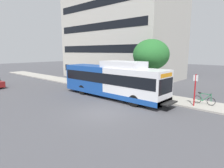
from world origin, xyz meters
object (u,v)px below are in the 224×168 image
Objects in this scene: bus_stop_sign_pole at (195,88)px; street_tree_near_stop at (151,55)px; transit_bus at (112,81)px; bicycle_parked at (204,99)px.

street_tree_near_stop is at bearing 69.71° from bus_stop_sign_pole.
street_tree_near_stop is (3.96, -1.92, 2.50)m from transit_bus.
bicycle_parked is 0.31× the size of street_tree_near_stop.
street_tree_near_stop reaches higher than bus_stop_sign_pole.
transit_bus is 8.38m from bicycle_parked.
transit_bus is 4.71× the size of bus_stop_sign_pole.
bicycle_parked is (2.99, -7.75, -1.14)m from transit_bus.
transit_bus is at bearing 154.16° from street_tree_near_stop.
bus_stop_sign_pole is at bearing -110.29° from street_tree_near_stop.
street_tree_near_stop is at bearing -25.84° from transit_bus.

